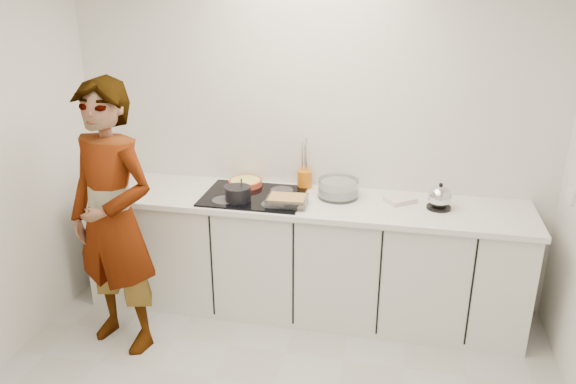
% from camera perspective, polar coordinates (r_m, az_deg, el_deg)
% --- Properties ---
extents(wall_back, '(3.60, 0.00, 2.60)m').
position_cam_1_polar(wall_back, '(4.21, 2.21, 5.77)').
color(wall_back, silver).
rests_on(wall_back, ground).
extents(base_cabinets, '(3.20, 0.58, 0.87)m').
position_cam_1_polar(base_cabinets, '(4.24, 1.31, -6.73)').
color(base_cabinets, silver).
rests_on(base_cabinets, floor).
extents(countertop, '(3.24, 0.64, 0.04)m').
position_cam_1_polar(countertop, '(4.04, 1.36, -1.02)').
color(countertop, white).
rests_on(countertop, base_cabinets).
extents(hob, '(0.72, 0.54, 0.01)m').
position_cam_1_polar(hob, '(4.09, -3.51, -0.39)').
color(hob, black).
rests_on(hob, countertop).
extents(tart_dish, '(0.28, 0.28, 0.04)m').
position_cam_1_polar(tart_dish, '(4.28, -4.35, 1.00)').
color(tart_dish, '#C4422A').
rests_on(tart_dish, hob).
extents(saucepan, '(0.19, 0.19, 0.17)m').
position_cam_1_polar(saucepan, '(3.98, -5.09, -0.15)').
color(saucepan, black).
rests_on(saucepan, hob).
extents(baking_dish, '(0.29, 0.21, 0.05)m').
position_cam_1_polar(baking_dish, '(3.91, -0.09, -0.80)').
color(baking_dish, silver).
rests_on(baking_dish, hob).
extents(mixing_bowl, '(0.31, 0.31, 0.14)m').
position_cam_1_polar(mixing_bowl, '(4.07, 5.12, 0.30)').
color(mixing_bowl, silver).
rests_on(mixing_bowl, countertop).
extents(tea_towel, '(0.25, 0.24, 0.03)m').
position_cam_1_polar(tea_towel, '(4.06, 11.33, -0.78)').
color(tea_towel, white).
rests_on(tea_towel, countertop).
extents(kettle, '(0.22, 0.22, 0.19)m').
position_cam_1_polar(kettle, '(3.99, 15.15, -0.57)').
color(kettle, black).
rests_on(kettle, countertop).
extents(utensil_crock, '(0.13, 0.13, 0.14)m').
position_cam_1_polar(utensil_crock, '(4.24, 1.69, 1.31)').
color(utensil_crock, orange).
rests_on(utensil_crock, countertop).
extents(cook, '(0.77, 0.61, 1.85)m').
position_cam_1_polar(cook, '(3.83, -17.35, -2.74)').
color(cook, silver).
rests_on(cook, floor).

